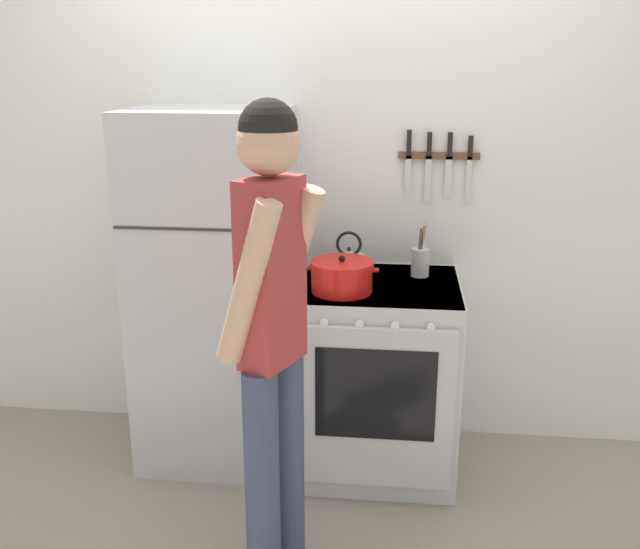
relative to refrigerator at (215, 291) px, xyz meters
The scene contains 9 objects.
ground_plane 1.01m from the refrigerator, 32.99° to the left, with size 14.00×14.00×0.00m, color gray.
wall_back 0.73m from the refrigerator, 35.46° to the left, with size 10.00×0.06×2.55m.
refrigerator is the anchor object (origin of this frame).
stove_range 0.86m from the refrigerator, ahead, with size 0.73×0.71×0.91m.
dutch_oven_pot 0.65m from the refrigerator, 14.65° to the right, with size 0.32×0.28×0.16m.
tea_kettle 0.65m from the refrigerator, ahead, with size 0.19×0.15×0.21m.
utensil_jar 0.97m from the refrigerator, ahead, with size 0.08×0.08×0.26m.
person 0.96m from the refrigerator, 63.29° to the right, with size 0.38×0.43×1.78m.
wall_knife_strip 1.23m from the refrigerator, 15.82° to the left, with size 0.38×0.03×0.34m.
Camera 1 is at (0.37, -3.42, 1.90)m, focal length 40.00 mm.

